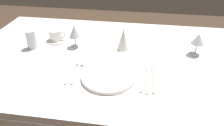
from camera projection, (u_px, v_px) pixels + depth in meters
The scene contains 13 objects.
dining_table at pixel (112, 67), 1.40m from camera, with size 1.80×1.11×0.74m.
dinner_plate at pixel (108, 77), 1.16m from camera, with size 0.28×0.28×0.02m, color white.
fork_outer at pixel (79, 72), 1.21m from camera, with size 0.02×0.21×0.00m.
fork_inner at pixel (73, 72), 1.21m from camera, with size 0.03×0.22×0.00m.
spoon_soup at pixel (141, 77), 1.17m from camera, with size 0.03×0.20×0.01m.
spoon_dessert at pixel (147, 77), 1.17m from camera, with size 0.03×0.23×0.01m.
spoon_tea at pixel (153, 76), 1.17m from camera, with size 0.03×0.23×0.01m.
saucer_left at pixel (56, 40), 1.53m from camera, with size 0.14×0.14×0.01m, color white.
coffee_cup_left at pixel (56, 35), 1.51m from camera, with size 0.11×0.09×0.07m.
wine_glass_centre at pixel (198, 40), 1.33m from camera, with size 0.08×0.08×0.14m.
wine_glass_left at pixel (75, 32), 1.41m from camera, with size 0.07×0.07×0.15m.
drink_tumbler at pixel (32, 40), 1.42m from camera, with size 0.06×0.06×0.12m.
napkin_folded at pixel (123, 39), 1.40m from camera, with size 0.08×0.08×0.14m, color white.
Camera 1 is at (0.18, -1.17, 1.42)m, focal length 36.02 mm.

